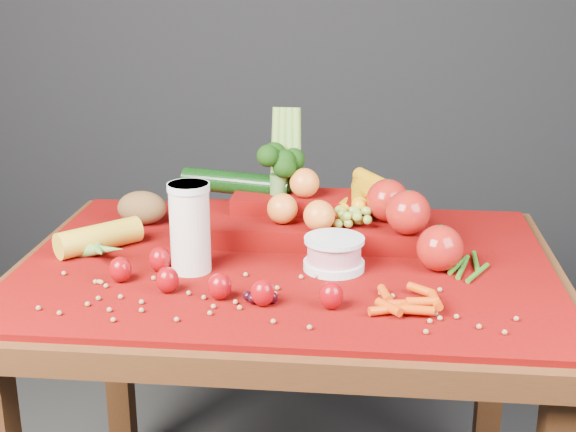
# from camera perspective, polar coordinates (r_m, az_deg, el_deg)

# --- Properties ---
(table) EXTENTS (1.10, 0.80, 0.75)m
(table) POSITION_cam_1_polar(r_m,az_deg,el_deg) (1.66, -0.07, -6.63)
(table) COLOR #38200C
(table) RESTS_ON ground
(red_cloth) EXTENTS (1.05, 0.75, 0.01)m
(red_cloth) POSITION_cam_1_polar(r_m,az_deg,el_deg) (1.62, -0.07, -3.39)
(red_cloth) COLOR #690304
(red_cloth) RESTS_ON table
(milk_glass) EXTENTS (0.08, 0.08, 0.18)m
(milk_glass) POSITION_cam_1_polar(r_m,az_deg,el_deg) (1.54, -7.00, -0.61)
(milk_glass) COLOR beige
(milk_glass) RESTS_ON red_cloth
(yogurt_bowl) EXTENTS (0.12, 0.12, 0.07)m
(yogurt_bowl) POSITION_cam_1_polar(r_m,az_deg,el_deg) (1.56, 3.30, -2.59)
(yogurt_bowl) COLOR silver
(yogurt_bowl) RESTS_ON red_cloth
(strawberry_scatter) EXTENTS (0.44, 0.18, 0.05)m
(strawberry_scatter) POSITION_cam_1_polar(r_m,az_deg,el_deg) (1.46, -5.72, -4.46)
(strawberry_scatter) COLOR #98000A
(strawberry_scatter) RESTS_ON red_cloth
(dark_grape_cluster) EXTENTS (0.06, 0.05, 0.03)m
(dark_grape_cluster) POSITION_cam_1_polar(r_m,az_deg,el_deg) (1.43, -1.98, -5.49)
(dark_grape_cluster) COLOR black
(dark_grape_cluster) RESTS_ON red_cloth
(soybean_scatter) EXTENTS (0.84, 0.24, 0.01)m
(soybean_scatter) POSITION_cam_1_polar(r_m,az_deg,el_deg) (1.43, -0.90, -5.92)
(soybean_scatter) COLOR olive
(soybean_scatter) RESTS_ON red_cloth
(corn_ear) EXTENTS (0.25, 0.26, 0.06)m
(corn_ear) POSITION_cam_1_polar(r_m,az_deg,el_deg) (1.68, -13.33, -2.09)
(corn_ear) COLOR gold
(corn_ear) RESTS_ON red_cloth
(potato) EXTENTS (0.11, 0.08, 0.08)m
(potato) POSITION_cam_1_polar(r_m,az_deg,el_deg) (1.85, -10.35, 0.58)
(potato) COLOR brown
(potato) RESTS_ON red_cloth
(baby_carrot_pile) EXTENTS (0.17, 0.17, 0.03)m
(baby_carrot_pile) POSITION_cam_1_polar(r_m,az_deg,el_deg) (1.42, 8.65, -5.78)
(baby_carrot_pile) COLOR #C63907
(baby_carrot_pile) RESTS_ON red_cloth
(green_bean_pile) EXTENTS (0.14, 0.12, 0.01)m
(green_bean_pile) POSITION_cam_1_polar(r_m,az_deg,el_deg) (1.61, 12.79, -3.54)
(green_bean_pile) COLOR #2B6216
(green_bean_pile) RESTS_ON red_cloth
(produce_mound) EXTENTS (0.62, 0.37, 0.27)m
(produce_mound) POSITION_cam_1_polar(r_m,az_deg,el_deg) (1.73, 2.32, 0.39)
(produce_mound) COLOR #690304
(produce_mound) RESTS_ON red_cloth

